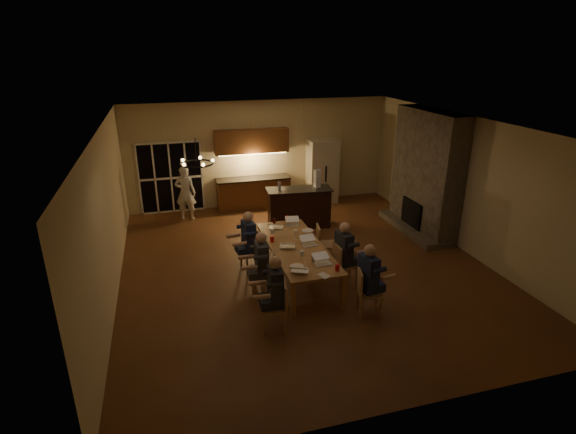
# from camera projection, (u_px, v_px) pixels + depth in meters

# --- Properties ---
(floor) EXTENTS (9.00, 9.00, 0.00)m
(floor) POSITION_uv_depth(u_px,v_px,m) (304.00, 266.00, 10.22)
(floor) COLOR brown
(floor) RESTS_ON ground
(back_wall) EXTENTS (8.00, 0.04, 3.20)m
(back_wall) POSITION_uv_depth(u_px,v_px,m) (260.00, 154.00, 13.71)
(back_wall) COLOR tan
(back_wall) RESTS_ON ground
(left_wall) EXTENTS (0.04, 9.00, 3.20)m
(left_wall) POSITION_uv_depth(u_px,v_px,m) (106.00, 217.00, 8.63)
(left_wall) COLOR tan
(left_wall) RESTS_ON ground
(right_wall) EXTENTS (0.04, 9.00, 3.20)m
(right_wall) POSITION_uv_depth(u_px,v_px,m) (466.00, 184.00, 10.67)
(right_wall) COLOR tan
(right_wall) RESTS_ON ground
(ceiling) EXTENTS (8.00, 9.00, 0.04)m
(ceiling) POSITION_uv_depth(u_px,v_px,m) (306.00, 123.00, 9.07)
(ceiling) COLOR white
(ceiling) RESTS_ON back_wall
(french_doors) EXTENTS (1.86, 0.08, 2.10)m
(french_doors) POSITION_uv_depth(u_px,v_px,m) (171.00, 178.00, 13.18)
(french_doors) COLOR black
(french_doors) RESTS_ON ground
(fireplace) EXTENTS (0.58, 2.50, 3.20)m
(fireplace) POSITION_uv_depth(u_px,v_px,m) (426.00, 173.00, 11.67)
(fireplace) COLOR #62574D
(fireplace) RESTS_ON ground
(kitchenette) EXTENTS (2.24, 0.68, 2.40)m
(kitchenette) POSITION_uv_depth(u_px,v_px,m) (253.00, 170.00, 13.49)
(kitchenette) COLOR brown
(kitchenette) RESTS_ON ground
(refrigerator) EXTENTS (0.90, 0.68, 2.00)m
(refrigerator) POSITION_uv_depth(u_px,v_px,m) (322.00, 171.00, 14.08)
(refrigerator) COLOR beige
(refrigerator) RESTS_ON ground
(dining_table) EXTENTS (1.10, 2.96, 0.75)m
(dining_table) POSITION_uv_depth(u_px,v_px,m) (297.00, 262.00, 9.56)
(dining_table) COLOR #B48848
(dining_table) RESTS_ON ground
(bar_island) EXTENTS (1.81, 0.85, 1.08)m
(bar_island) POSITION_uv_depth(u_px,v_px,m) (299.00, 208.00, 12.27)
(bar_island) COLOR black
(bar_island) RESTS_ON ground
(chair_left_near) EXTENTS (0.50, 0.50, 0.89)m
(chair_left_near) POSITION_uv_depth(u_px,v_px,m) (273.00, 306.00, 7.82)
(chair_left_near) COLOR #A87D54
(chair_left_near) RESTS_ON ground
(chair_left_mid) EXTENTS (0.55, 0.55, 0.89)m
(chair_left_mid) POSITION_uv_depth(u_px,v_px,m) (263.00, 274.00, 8.90)
(chair_left_mid) COLOR #A87D54
(chair_left_mid) RESTS_ON ground
(chair_left_far) EXTENTS (0.52, 0.52, 0.89)m
(chair_left_far) POSITION_uv_depth(u_px,v_px,m) (251.00, 252.00, 9.86)
(chair_left_far) COLOR #A87D54
(chair_left_far) RESTS_ON ground
(chair_right_near) EXTENTS (0.54, 0.54, 0.89)m
(chair_right_near) POSITION_uv_depth(u_px,v_px,m) (370.00, 292.00, 8.27)
(chair_right_near) COLOR #A87D54
(chair_right_near) RESTS_ON ground
(chair_right_mid) EXTENTS (0.45, 0.45, 0.89)m
(chair_right_mid) POSITION_uv_depth(u_px,v_px,m) (346.00, 264.00, 9.33)
(chair_right_mid) COLOR #A87D54
(chair_right_mid) RESTS_ON ground
(chair_right_far) EXTENTS (0.52, 0.52, 0.89)m
(chair_right_far) POSITION_uv_depth(u_px,v_px,m) (327.00, 244.00, 10.25)
(chair_right_far) COLOR #A87D54
(chair_right_far) RESTS_ON ground
(person_left_near) EXTENTS (0.64, 0.64, 1.38)m
(person_left_near) POSITION_uv_depth(u_px,v_px,m) (276.00, 293.00, 7.76)
(person_left_near) COLOR #272B33
(person_left_near) RESTS_ON ground
(person_right_near) EXTENTS (0.69, 0.69, 1.38)m
(person_right_near) POSITION_uv_depth(u_px,v_px,m) (368.00, 279.00, 8.22)
(person_right_near) COLOR navy
(person_right_near) RESTS_ON ground
(person_left_mid) EXTENTS (0.63, 0.63, 1.38)m
(person_left_mid) POSITION_uv_depth(u_px,v_px,m) (262.00, 265.00, 8.75)
(person_left_mid) COLOR #393D43
(person_left_mid) RESTS_ON ground
(person_right_mid) EXTENTS (0.68, 0.68, 1.38)m
(person_right_mid) POSITION_uv_depth(u_px,v_px,m) (344.00, 254.00, 9.22)
(person_right_mid) COLOR #272B33
(person_right_mid) RESTS_ON ground
(person_left_far) EXTENTS (0.67, 0.67, 1.38)m
(person_left_far) POSITION_uv_depth(u_px,v_px,m) (249.00, 242.00, 9.79)
(person_left_far) COLOR navy
(person_left_far) RESTS_ON ground
(standing_person) EXTENTS (0.66, 0.52, 1.58)m
(standing_person) POSITION_uv_depth(u_px,v_px,m) (186.00, 193.00, 12.67)
(standing_person) COLOR silver
(standing_person) RESTS_ON ground
(chandelier) EXTENTS (0.59, 0.59, 0.03)m
(chandelier) POSITION_uv_depth(u_px,v_px,m) (197.00, 164.00, 7.88)
(chandelier) COLOR black
(chandelier) RESTS_ON ceiling
(laptop_a) EXTENTS (0.41, 0.40, 0.23)m
(laptop_a) POSITION_uv_depth(u_px,v_px,m) (300.00, 266.00, 8.35)
(laptop_a) COLOR silver
(laptop_a) RESTS_ON dining_table
(laptop_b) EXTENTS (0.34, 0.31, 0.23)m
(laptop_b) POSITION_uv_depth(u_px,v_px,m) (323.00, 259.00, 8.61)
(laptop_b) COLOR silver
(laptop_b) RESTS_ON dining_table
(laptop_c) EXTENTS (0.38, 0.35, 0.23)m
(laptop_c) POSITION_uv_depth(u_px,v_px,m) (287.00, 242.00, 9.36)
(laptop_c) COLOR silver
(laptop_c) RESTS_ON dining_table
(laptop_d) EXTENTS (0.33, 0.30, 0.23)m
(laptop_d) POSITION_uv_depth(u_px,v_px,m) (309.00, 240.00, 9.42)
(laptop_d) COLOR silver
(laptop_d) RESTS_ON dining_table
(laptop_e) EXTENTS (0.41, 0.39, 0.23)m
(laptop_e) POSITION_uv_depth(u_px,v_px,m) (276.00, 223.00, 10.33)
(laptop_e) COLOR silver
(laptop_e) RESTS_ON dining_table
(laptop_f) EXTENTS (0.36, 0.32, 0.23)m
(laptop_f) POSITION_uv_depth(u_px,v_px,m) (293.00, 221.00, 10.46)
(laptop_f) COLOR silver
(laptop_f) RESTS_ON dining_table
(mug_front) EXTENTS (0.08, 0.08, 0.10)m
(mug_front) POSITION_uv_depth(u_px,v_px,m) (302.00, 253.00, 8.99)
(mug_front) COLOR white
(mug_front) RESTS_ON dining_table
(mug_mid) EXTENTS (0.07, 0.07, 0.10)m
(mug_mid) POSITION_uv_depth(u_px,v_px,m) (295.00, 232.00, 10.01)
(mug_mid) COLOR white
(mug_mid) RESTS_ON dining_table
(mug_back) EXTENTS (0.08, 0.08, 0.10)m
(mug_back) POSITION_uv_depth(u_px,v_px,m) (272.00, 231.00, 10.05)
(mug_back) COLOR white
(mug_back) RESTS_ON dining_table
(redcup_near) EXTENTS (0.08, 0.08, 0.12)m
(redcup_near) POSITION_uv_depth(u_px,v_px,m) (337.00, 268.00, 8.38)
(redcup_near) COLOR red
(redcup_near) RESTS_ON dining_table
(redcup_mid) EXTENTS (0.08, 0.08, 0.12)m
(redcup_mid) POSITION_uv_depth(u_px,v_px,m) (272.00, 239.00, 9.61)
(redcup_mid) COLOR red
(redcup_mid) RESTS_ON dining_table
(redcup_far) EXTENTS (0.08, 0.08, 0.12)m
(redcup_far) POSITION_uv_depth(u_px,v_px,m) (287.00, 219.00, 10.76)
(redcup_far) COLOR red
(redcup_far) RESTS_ON dining_table
(can_silver) EXTENTS (0.07, 0.07, 0.12)m
(can_silver) POSITION_uv_depth(u_px,v_px,m) (313.00, 259.00, 8.73)
(can_silver) COLOR #B2B2B7
(can_silver) RESTS_ON dining_table
(can_cola) EXTENTS (0.07, 0.07, 0.12)m
(can_cola) POSITION_uv_depth(u_px,v_px,m) (274.00, 221.00, 10.63)
(can_cola) COLOR #3F0F0C
(can_cola) RESTS_ON dining_table
(plate_near) EXTENTS (0.25, 0.25, 0.02)m
(plate_near) POSITION_uv_depth(u_px,v_px,m) (322.00, 255.00, 8.98)
(plate_near) COLOR white
(plate_near) RESTS_ON dining_table
(plate_left) EXTENTS (0.28, 0.28, 0.02)m
(plate_left) POSITION_uv_depth(u_px,v_px,m) (297.00, 267.00, 8.52)
(plate_left) COLOR white
(plate_left) RESTS_ON dining_table
(plate_far) EXTENTS (0.26, 0.26, 0.02)m
(plate_far) POSITION_uv_depth(u_px,v_px,m) (308.00, 231.00, 10.19)
(plate_far) COLOR white
(plate_far) RESTS_ON dining_table
(notepad) EXTENTS (0.23, 0.27, 0.01)m
(notepad) POSITION_uv_depth(u_px,v_px,m) (324.00, 276.00, 8.20)
(notepad) COLOR white
(notepad) RESTS_ON dining_table
(bar_bottle) EXTENTS (0.09, 0.09, 0.24)m
(bar_bottle) POSITION_uv_depth(u_px,v_px,m) (280.00, 186.00, 11.88)
(bar_bottle) COLOR #99999E
(bar_bottle) RESTS_ON bar_island
(bar_blender) EXTENTS (0.18, 0.18, 0.48)m
(bar_blender) POSITION_uv_depth(u_px,v_px,m) (317.00, 179.00, 12.15)
(bar_blender) COLOR silver
(bar_blender) RESTS_ON bar_island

